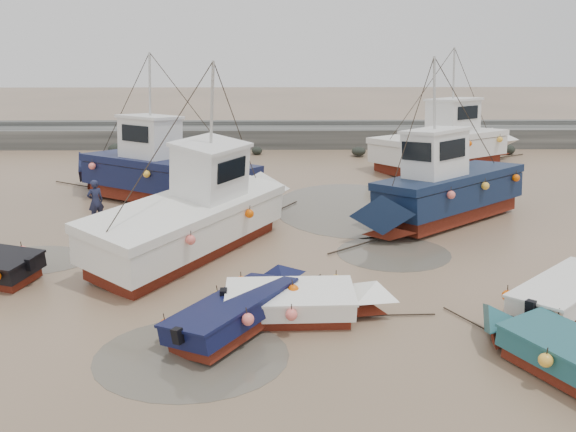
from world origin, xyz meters
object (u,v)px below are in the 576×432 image
dinghy_1 (245,306)px  cabin_boat_0 (156,171)px  cabin_boat_3 (449,143)px  cabin_boat_1 (199,211)px  dinghy_3 (576,287)px  person (98,222)px  dinghy_2 (575,355)px  cabin_boat_2 (442,189)px  dinghy_5 (304,299)px

dinghy_1 → cabin_boat_0: bearing=148.0°
cabin_boat_3 → cabin_boat_1: bearing=-73.4°
dinghy_1 → dinghy_3: same height
cabin_boat_0 → cabin_boat_3: bearing=-39.1°
person → cabin_boat_0: bearing=-158.8°
dinghy_2 → cabin_boat_2: size_ratio=0.65×
dinghy_5 → cabin_boat_0: cabin_boat_0 is taller
cabin_boat_0 → person: cabin_boat_0 is taller
dinghy_3 → cabin_boat_2: (-1.80, 6.90, 0.82)m
dinghy_2 → dinghy_1: bearing=130.4°
dinghy_1 → cabin_boat_1: bearing=145.0°
dinghy_2 → cabin_boat_1: 11.88m
cabin_boat_3 → dinghy_2: bearing=-36.4°
cabin_boat_1 → person: bearing=-178.9°
dinghy_1 → person: size_ratio=3.05×
dinghy_2 → cabin_boat_2: (-0.14, 10.20, 0.81)m
dinghy_1 → dinghy_3: 8.92m
dinghy_2 → cabin_boat_0: bearing=99.5°
cabin_boat_2 → dinghy_1: bearing=102.4°
dinghy_5 → cabin_boat_1: (-3.36, 4.98, 0.77)m
dinghy_1 → cabin_boat_1: cabin_boat_1 is taller
cabin_boat_1 → dinghy_5: bearing=-22.7°
dinghy_1 → dinghy_2: same height
dinghy_1 → dinghy_3: (8.87, 0.96, -0.01)m
cabin_boat_2 → person: size_ratio=4.96×
dinghy_2 → person: bearing=110.6°
cabin_boat_1 → cabin_boat_2: (8.92, 2.56, 0.04)m
person → dinghy_5: bearing=96.9°
dinghy_5 → person: 10.98m
dinghy_5 → cabin_boat_2: cabin_boat_2 is taller
dinghy_2 → cabin_boat_0: size_ratio=0.53×
cabin_boat_0 → cabin_boat_2: bearing=-77.2°
dinghy_3 → cabin_boat_0: cabin_boat_0 is taller
dinghy_1 → cabin_boat_0: cabin_boat_0 is taller
dinghy_1 → person: bearing=163.5°
cabin_boat_3 → cabin_boat_2: bearing=-45.7°
dinghy_1 → cabin_boat_3: cabin_boat_3 is taller
dinghy_5 → cabin_boat_3: 18.77m
cabin_boat_0 → person: 3.67m
person → cabin_boat_1: bearing=109.7°
cabin_boat_3 → person: 18.57m
dinghy_5 → cabin_boat_0: size_ratio=0.55×
dinghy_5 → cabin_boat_0: (-6.00, 10.69, 0.76)m
dinghy_1 → dinghy_2: 7.58m
person → cabin_boat_2: bearing=141.0°
cabin_boat_1 → cabin_boat_2: same height
dinghy_1 → dinghy_5: bearing=48.2°
cabin_boat_2 → cabin_boat_3: (2.87, 9.22, -0.03)m
dinghy_2 → cabin_boat_1: size_ratio=0.57×
dinghy_3 → cabin_boat_3: (1.07, 16.12, 0.79)m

